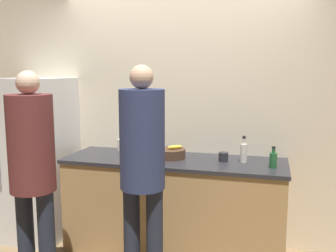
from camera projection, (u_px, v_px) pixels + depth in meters
name	position (u px, v px, depth m)	size (l,w,h in m)	color
wall_back	(183.00, 115.00, 3.85)	(5.20, 0.06, 2.60)	beige
counter	(174.00, 204.00, 3.65)	(2.10, 0.72, 0.92)	tan
refrigerator	(38.00, 158.00, 3.95)	(0.63, 0.74, 1.68)	white
person_left	(32.00, 164.00, 2.85)	(0.35, 0.35, 1.76)	#232838
person_center	(142.00, 161.00, 2.85)	(0.34, 0.34, 1.80)	#232838
fruit_bowl	(171.00, 153.00, 3.60)	(0.28, 0.28, 0.13)	#4C3323
utensil_crock	(124.00, 144.00, 3.94)	(0.13, 0.13, 0.28)	silver
bottle_clear	(244.00, 152.00, 3.42)	(0.06, 0.06, 0.24)	silver
bottle_green	(273.00, 160.00, 3.23)	(0.07, 0.07, 0.19)	#236033
cup_black	(223.00, 157.00, 3.47)	(0.09, 0.09, 0.08)	#28282D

